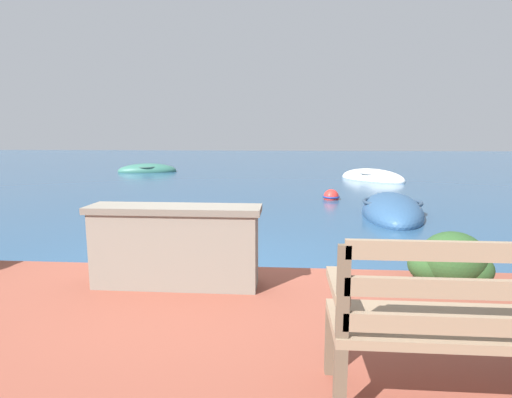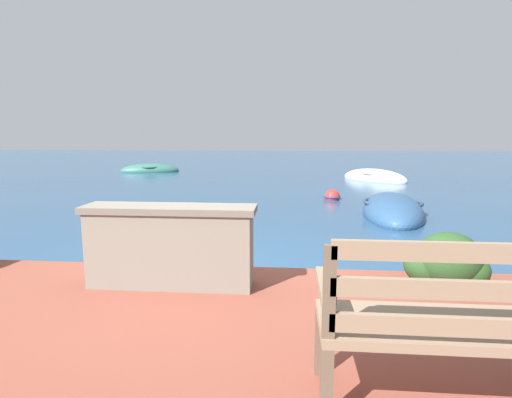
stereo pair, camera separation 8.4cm
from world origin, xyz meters
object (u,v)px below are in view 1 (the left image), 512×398
(mooring_buoy, at_px, (331,197))
(rowboat_nearest, at_px, (392,211))
(rowboat_far, at_px, (147,171))
(park_bench, at_px, (460,320))
(rowboat_mid, at_px, (372,178))

(mooring_buoy, bearing_deg, rowboat_nearest, -61.48)
(rowboat_far, bearing_deg, park_bench, 98.47)
(rowboat_nearest, distance_m, mooring_buoy, 2.17)
(rowboat_nearest, bearing_deg, mooring_buoy, -142.75)
(rowboat_mid, bearing_deg, park_bench, -53.20)
(rowboat_nearest, distance_m, rowboat_mid, 6.63)
(park_bench, height_order, rowboat_mid, park_bench)
(rowboat_nearest, relative_size, mooring_buoy, 7.29)
(rowboat_mid, relative_size, rowboat_far, 0.92)
(rowboat_far, xyz_separation_m, mooring_buoy, (7.38, -7.25, 0.01))
(mooring_buoy, bearing_deg, rowboat_far, 135.47)
(rowboat_mid, xyz_separation_m, rowboat_far, (-9.37, 2.59, -0.00))
(rowboat_mid, relative_size, mooring_buoy, 5.92)
(park_bench, xyz_separation_m, mooring_buoy, (0.28, 8.26, -0.63))
(park_bench, distance_m, mooring_buoy, 8.28)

